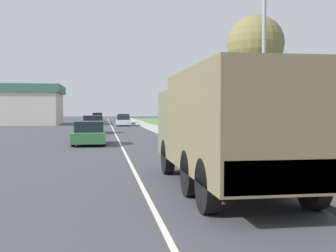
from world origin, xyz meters
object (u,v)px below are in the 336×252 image
Objects in this scene: military_truck at (227,124)px; car_second_ahead at (92,125)px; car_nearest_ahead at (89,134)px; car_farthest_ahead at (97,117)px; lamp_post at (258,49)px; car_third_ahead at (123,121)px; car_fourth_ahead at (124,119)px.

military_truck is 1.91× the size of car_second_ahead.
car_nearest_ahead is 49.05m from car_farthest_ahead.
lamp_post is (6.51, -23.16, 3.59)m from car_second_ahead.
car_farthest_ahead is at bearing 99.62° from car_third_ahead.
car_fourth_ahead reaches higher than car_nearest_ahead.
car_second_ahead is 0.88× the size of car_third_ahead.
lamp_post is at bearing -83.76° from car_farthest_ahead.
car_fourth_ahead is at bearing 86.77° from car_third_ahead.
car_second_ahead reaches higher than car_third_ahead.
car_second_ahead is (-0.12, 12.38, 0.06)m from car_nearest_ahead.
car_second_ahead is at bearing 98.64° from military_truck.
car_fourth_ahead is at bearing 81.04° from car_second_ahead.
military_truck is 2.00× the size of car_fourth_ahead.
car_fourth_ahead is 0.57× the size of lamp_post.
car_second_ahead is at bearing 105.70° from lamp_post.
military_truck reaches higher than car_farthest_ahead.
car_farthest_ahead is at bearing 93.73° from military_truck.
military_truck reaches higher than car_fourth_ahead.
lamp_post is (6.54, -59.83, 3.60)m from car_farthest_ahead.
car_nearest_ahead is 1.00× the size of car_second_ahead.
car_second_ahead is 25.60m from car_fourth_ahead.
car_third_ahead is 1.04× the size of car_farthest_ahead.
car_fourth_ahead is (3.99, 25.29, -0.05)m from car_second_ahead.
car_fourth_ahead is 48.65m from lamp_post.
military_truck is at bearing -120.40° from lamp_post.
military_truck is 27.54m from car_second_ahead.
car_farthest_ahead is (-3.50, 20.65, 0.05)m from car_third_ahead.
car_third_ahead is at bearing -93.23° from car_fourth_ahead.
lamp_post reaches higher than car_farthest_ahead.
car_farthest_ahead is at bearing 96.24° from lamp_post.
military_truck reaches higher than car_third_ahead.
car_farthest_ahead is at bearing 90.05° from car_second_ahead.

